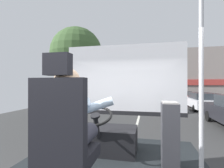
{
  "coord_description": "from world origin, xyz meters",
  "views": [
    {
      "loc": [
        0.49,
        -1.79,
        1.95
      ],
      "look_at": [
        -0.23,
        1.51,
        1.95
      ],
      "focal_mm": 26.16,
      "sensor_mm": 36.0,
      "label": 1
    }
  ],
  "objects_px": {
    "driver_seat": "(64,143)",
    "parked_car_white": "(202,101)",
    "bus_driver": "(70,119)",
    "parked_car_red": "(181,96)",
    "fare_box": "(170,135)",
    "handrail_pole": "(201,96)",
    "parked_car_silver": "(174,93)",
    "steering_console": "(103,138)"
  },
  "relations": [
    {
      "from": "parked_car_red",
      "to": "parked_car_silver",
      "type": "bearing_deg",
      "value": 89.23
    },
    {
      "from": "driver_seat",
      "to": "bus_driver",
      "type": "height_order",
      "value": "driver_seat"
    },
    {
      "from": "driver_seat",
      "to": "parked_car_silver",
      "type": "height_order",
      "value": "driver_seat"
    },
    {
      "from": "bus_driver",
      "to": "parked_car_white",
      "type": "bearing_deg",
      "value": 68.54
    },
    {
      "from": "driver_seat",
      "to": "handrail_pole",
      "type": "distance_m",
      "value": 1.37
    },
    {
      "from": "bus_driver",
      "to": "steering_console",
      "type": "relative_size",
      "value": 0.7
    },
    {
      "from": "driver_seat",
      "to": "fare_box",
      "type": "distance_m",
      "value": 1.39
    },
    {
      "from": "parked_car_silver",
      "to": "fare_box",
      "type": "bearing_deg",
      "value": -98.76
    },
    {
      "from": "parked_car_silver",
      "to": "steering_console",
      "type": "bearing_deg",
      "value": -101.46
    },
    {
      "from": "driver_seat",
      "to": "parked_car_red",
      "type": "relative_size",
      "value": 0.35
    },
    {
      "from": "handrail_pole",
      "to": "bus_driver",
      "type": "bearing_deg",
      "value": -165.68
    },
    {
      "from": "handrail_pole",
      "to": "parked_car_silver",
      "type": "distance_m",
      "value": 22.93
    },
    {
      "from": "handrail_pole",
      "to": "parked_car_silver",
      "type": "xyz_separation_m",
      "value": [
        3.19,
        22.67,
        -1.12
      ]
    },
    {
      "from": "fare_box",
      "to": "parked_car_white",
      "type": "xyz_separation_m",
      "value": [
        3.85,
        11.54,
        -0.6
      ]
    },
    {
      "from": "handrail_pole",
      "to": "parked_car_silver",
      "type": "bearing_deg",
      "value": 81.99
    },
    {
      "from": "fare_box",
      "to": "parked_car_silver",
      "type": "bearing_deg",
      "value": 81.24
    },
    {
      "from": "driver_seat",
      "to": "handrail_pole",
      "type": "height_order",
      "value": "handrail_pole"
    },
    {
      "from": "bus_driver",
      "to": "fare_box",
      "type": "bearing_deg",
      "value": 39.55
    },
    {
      "from": "handrail_pole",
      "to": "parked_car_white",
      "type": "xyz_separation_m",
      "value": [
        3.63,
        12.06,
        -1.16
      ]
    },
    {
      "from": "fare_box",
      "to": "bus_driver",
      "type": "bearing_deg",
      "value": -140.45
    },
    {
      "from": "parked_car_white",
      "to": "fare_box",
      "type": "bearing_deg",
      "value": -108.47
    },
    {
      "from": "parked_car_white",
      "to": "parked_car_red",
      "type": "bearing_deg",
      "value": 95.52
    },
    {
      "from": "handrail_pole",
      "to": "parked_car_silver",
      "type": "relative_size",
      "value": 0.49
    },
    {
      "from": "driver_seat",
      "to": "handrail_pole",
      "type": "xyz_separation_m",
      "value": [
        1.23,
        0.43,
        0.4
      ]
    },
    {
      "from": "driver_seat",
      "to": "parked_car_red",
      "type": "bearing_deg",
      "value": 76.24
    },
    {
      "from": "driver_seat",
      "to": "parked_car_silver",
      "type": "xyz_separation_m",
      "value": [
        4.42,
        23.1,
        -0.72
      ]
    },
    {
      "from": "parked_car_red",
      "to": "parked_car_silver",
      "type": "relative_size",
      "value": 0.97
    },
    {
      "from": "bus_driver",
      "to": "steering_console",
      "type": "distance_m",
      "value": 1.3
    },
    {
      "from": "fare_box",
      "to": "parked_car_silver",
      "type": "height_order",
      "value": "fare_box"
    },
    {
      "from": "handrail_pole",
      "to": "parked_car_red",
      "type": "xyz_separation_m",
      "value": [
        3.12,
        17.34,
        -1.2
      ]
    },
    {
      "from": "steering_console",
      "to": "driver_seat",
      "type": "bearing_deg",
      "value": -90.0
    },
    {
      "from": "handrail_pole",
      "to": "driver_seat",
      "type": "bearing_deg",
      "value": -160.98
    },
    {
      "from": "bus_driver",
      "to": "handrail_pole",
      "type": "distance_m",
      "value": 1.29
    },
    {
      "from": "driver_seat",
      "to": "parked_car_white",
      "type": "height_order",
      "value": "driver_seat"
    },
    {
      "from": "fare_box",
      "to": "parked_car_red",
      "type": "relative_size",
      "value": 0.23
    },
    {
      "from": "bus_driver",
      "to": "parked_car_red",
      "type": "height_order",
      "value": "bus_driver"
    },
    {
      "from": "bus_driver",
      "to": "parked_car_silver",
      "type": "height_order",
      "value": "bus_driver"
    },
    {
      "from": "bus_driver",
      "to": "parked_car_red",
      "type": "distance_m",
      "value": 18.21
    },
    {
      "from": "steering_console",
      "to": "fare_box",
      "type": "bearing_deg",
      "value": -18.73
    },
    {
      "from": "bus_driver",
      "to": "parked_car_white",
      "type": "relative_size",
      "value": 0.17
    },
    {
      "from": "driver_seat",
      "to": "parked_car_white",
      "type": "bearing_deg",
      "value": 68.71
    },
    {
      "from": "driver_seat",
      "to": "parked_car_silver",
      "type": "distance_m",
      "value": 23.53
    }
  ]
}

